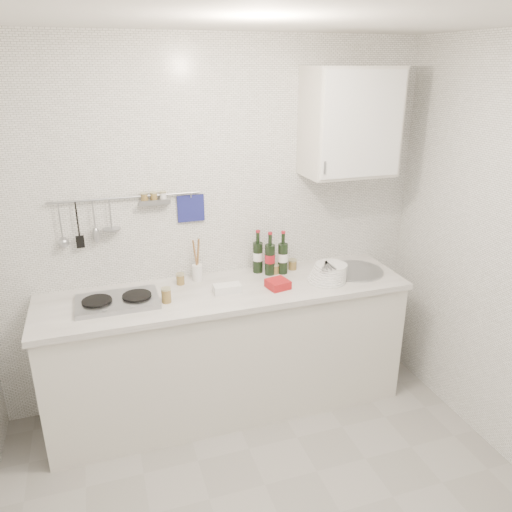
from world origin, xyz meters
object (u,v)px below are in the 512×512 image
Objects in this scene: wall_cabinet at (350,122)px; utensil_crock at (197,270)px; wine_bottles at (270,253)px; plate_stack_hob at (113,301)px; plate_stack_sink at (329,273)px.

wall_cabinet is 1.42m from utensil_crock.
plate_stack_hob is at bearing -172.38° from wine_bottles.
utensil_crock reaches higher than plate_stack_sink.
wall_cabinet is at bearing -4.70° from utensil_crock.
plate_stack_sink is 0.92× the size of wine_bottles.
wall_cabinet is 2.46× the size of plate_stack_sink.
plate_stack_hob is 1.11m from wine_bottles.
utensil_crock is at bearing 161.68° from plate_stack_sink.
plate_stack_hob is 0.61m from utensil_crock.
wine_bottles is (-0.34, 0.24, 0.10)m from plate_stack_sink.
wine_bottles is (-0.54, 0.05, -0.87)m from wall_cabinet.
utensil_crock reaches higher than plate_stack_hob.
wall_cabinet is 1.02m from plate_stack_sink.
wall_cabinet is at bearing -4.91° from wine_bottles.
plate_stack_hob is 0.92× the size of plate_stack_sink.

